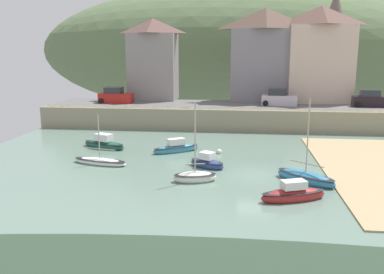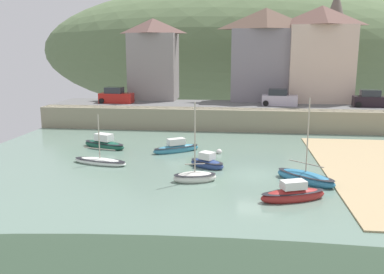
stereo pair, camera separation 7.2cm
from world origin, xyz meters
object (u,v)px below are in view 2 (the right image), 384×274
object	(u,v)px
sailboat_nearest_shore	(176,148)
parked_car_near_slipway	(116,96)
waterfront_building_left	(154,59)
motorboat_with_cabin	(305,178)
sailboat_blue_trim	(207,163)
church_with_spire	(334,43)
sailboat_far_left	(293,195)
parked_car_end_of_row	(371,100)
parked_car_by_wall	(279,99)
waterfront_building_centre	(265,54)
fishing_boat_green	(104,144)
mooring_buoy	(219,152)
waterfront_building_right	(320,54)
dinghy_open_wooden	(100,161)
sailboat_white_hull	(195,177)

from	to	relation	value
sailboat_nearest_shore	parked_car_near_slipway	size ratio (longest dim) A/B	1.00
waterfront_building_left	motorboat_with_cabin	bearing A→B (deg)	-58.90
sailboat_nearest_shore	sailboat_blue_trim	bearing A→B (deg)	-89.26
parked_car_near_slipway	church_with_spire	bearing A→B (deg)	20.27
sailboat_nearest_shore	sailboat_far_left	world-z (taller)	sailboat_far_left
parked_car_near_slipway	parked_car_end_of_row	bearing A→B (deg)	3.05
parked_car_near_slipway	parked_car_by_wall	bearing A→B (deg)	3.05
waterfront_building_centre	sailboat_far_left	size ratio (longest dim) A/B	2.72
sailboat_far_left	parked_car_near_slipway	bearing A→B (deg)	105.15
fishing_boat_green	motorboat_with_cabin	world-z (taller)	motorboat_with_cabin
parked_car_near_slipway	mooring_buoy	distance (m)	20.25
sailboat_blue_trim	parked_car_by_wall	world-z (taller)	parked_car_by_wall
waterfront_building_right	motorboat_with_cabin	distance (m)	28.14
church_with_spire	parked_car_end_of_row	size ratio (longest dim) A/B	3.39
mooring_buoy	parked_car_by_wall	bearing A→B (deg)	66.95
fishing_boat_green	parked_car_near_slipway	world-z (taller)	parked_car_near_slipway
fishing_boat_green	sailboat_blue_trim	xyz separation A→B (m)	(9.91, -5.30, -0.03)
parked_car_end_of_row	mooring_buoy	bearing A→B (deg)	-134.96
mooring_buoy	parked_car_near_slipway	bearing A→B (deg)	132.76
waterfront_building_centre	waterfront_building_right	world-z (taller)	waterfront_building_right
sailboat_far_left	fishing_boat_green	world-z (taller)	fishing_boat_green
dinghy_open_wooden	parked_car_by_wall	distance (m)	24.75
waterfront_building_centre	motorboat_with_cabin	size ratio (longest dim) A/B	1.95
sailboat_far_left	fishing_boat_green	distance (m)	19.56
church_with_spire	sailboat_nearest_shore	distance (m)	30.50
waterfront_building_left	sailboat_nearest_shore	bearing A→B (deg)	-72.67
waterfront_building_right	parked_car_near_slipway	bearing A→B (deg)	-169.80
sailboat_nearest_shore	parked_car_near_slipway	bearing A→B (deg)	90.21
sailboat_nearest_shore	mooring_buoy	bearing A→B (deg)	-35.97
church_with_spire	mooring_buoy	world-z (taller)	church_with_spire
sailboat_white_hull	sailboat_blue_trim	bearing A→B (deg)	66.00
church_with_spire	sailboat_nearest_shore	size ratio (longest dim) A/B	3.39
waterfront_building_left	sailboat_blue_trim	xyz separation A→B (m)	(9.04, -23.55, -7.36)
mooring_buoy	motorboat_with_cabin	bearing A→B (deg)	-49.35
waterfront_building_right	mooring_buoy	size ratio (longest dim) A/B	23.23
waterfront_building_right	sailboat_nearest_shore	world-z (taller)	waterfront_building_right
waterfront_building_centre	fishing_boat_green	size ratio (longest dim) A/B	2.47
waterfront_building_centre	parked_car_by_wall	size ratio (longest dim) A/B	2.73
parked_car_by_wall	dinghy_open_wooden	bearing A→B (deg)	-123.68
church_with_spire	sailboat_white_hull	world-z (taller)	church_with_spire
parked_car_by_wall	sailboat_far_left	bearing A→B (deg)	-87.80
sailboat_blue_trim	mooring_buoy	xyz separation A→B (m)	(0.69, 4.35, -0.19)
sailboat_white_hull	parked_car_end_of_row	world-z (taller)	sailboat_white_hull
waterfront_building_left	fishing_boat_green	world-z (taller)	waterfront_building_left
church_with_spire	dinghy_open_wooden	bearing A→B (deg)	-129.68
dinghy_open_wooden	sailboat_far_left	xyz separation A→B (m)	(14.10, -6.42, 0.14)
fishing_boat_green	waterfront_building_centre	bearing A→B (deg)	73.37
waterfront_building_right	motorboat_with_cabin	size ratio (longest dim) A/B	1.98
sailboat_blue_trim	sailboat_nearest_shore	bearing A→B (deg)	155.75
dinghy_open_wooden	mooring_buoy	xyz separation A→B (m)	(9.12, 4.47, -0.06)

